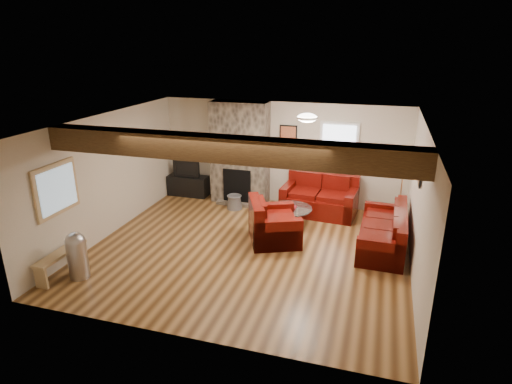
% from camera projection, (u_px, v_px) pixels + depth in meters
% --- Properties ---
extents(room, '(8.00, 8.00, 8.00)m').
position_uv_depth(room, '(248.00, 189.00, 7.93)').
color(room, '#523215').
rests_on(room, ground).
extents(floor, '(6.00, 6.00, 0.00)m').
position_uv_depth(floor, '(248.00, 249.00, 8.35)').
color(floor, '#523215').
rests_on(floor, ground).
extents(oak_beam, '(6.00, 0.36, 0.38)m').
position_uv_depth(oak_beam, '(222.00, 149.00, 6.45)').
color(oak_beam, '#311D0E').
rests_on(oak_beam, room).
extents(chimney_breast, '(1.40, 0.67, 2.50)m').
position_uv_depth(chimney_breast, '(240.00, 154.00, 10.46)').
color(chimney_breast, '#342F28').
rests_on(chimney_breast, floor).
extents(back_window, '(0.90, 0.08, 1.10)m').
position_uv_depth(back_window, '(339.00, 146.00, 9.91)').
color(back_window, white).
rests_on(back_window, room).
extents(hatch_window, '(0.08, 1.00, 0.90)m').
position_uv_depth(hatch_window, '(57.00, 189.00, 7.31)').
color(hatch_window, tan).
rests_on(hatch_window, room).
extents(ceiling_dome, '(0.40, 0.40, 0.18)m').
position_uv_depth(ceiling_dome, '(307.00, 119.00, 8.10)').
color(ceiling_dome, silver).
rests_on(ceiling_dome, room).
extents(artwork_back, '(0.42, 0.06, 0.52)m').
position_uv_depth(artwork_back, '(288.00, 136.00, 10.19)').
color(artwork_back, black).
rests_on(artwork_back, room).
extents(artwork_right, '(0.06, 0.55, 0.42)m').
position_uv_depth(artwork_right, '(419.00, 172.00, 7.23)').
color(artwork_right, black).
rests_on(artwork_right, room).
extents(sofa_three, '(0.89, 2.03, 0.78)m').
position_uv_depth(sofa_three, '(383.00, 229.00, 8.32)').
color(sofa_three, '#400804').
rests_on(sofa_three, floor).
extents(loveseat, '(1.76, 1.11, 0.90)m').
position_uv_depth(loveseat, '(319.00, 196.00, 9.93)').
color(loveseat, '#400804').
rests_on(loveseat, floor).
extents(armchair_red, '(1.30, 1.37, 0.87)m').
position_uv_depth(armchair_red, '(274.00, 221.00, 8.58)').
color(armchair_red, '#400804').
rests_on(armchair_red, floor).
extents(coffee_table, '(0.94, 0.94, 0.49)m').
position_uv_depth(coffee_table, '(290.00, 218.00, 9.25)').
color(coffee_table, '#492D17').
rests_on(coffee_table, floor).
extents(tv_cabinet, '(1.05, 0.42, 0.52)m').
position_uv_depth(tv_cabinet, '(188.00, 185.00, 11.21)').
color(tv_cabinet, black).
rests_on(tv_cabinet, floor).
extents(television, '(0.73, 0.10, 0.42)m').
position_uv_depth(television, '(188.00, 168.00, 11.05)').
color(television, black).
rests_on(television, tv_cabinet).
extents(floor_lamp, '(0.38, 0.38, 1.48)m').
position_uv_depth(floor_lamp, '(404.00, 170.00, 9.03)').
color(floor_lamp, tan).
rests_on(floor_lamp, floor).
extents(pine_bench, '(0.25, 1.09, 0.41)m').
position_uv_depth(pine_bench, '(62.00, 263.00, 7.42)').
color(pine_bench, tan).
rests_on(pine_bench, floor).
extents(pedal_bin, '(0.34, 0.34, 0.84)m').
position_uv_depth(pedal_bin, '(77.00, 255.00, 7.24)').
color(pedal_bin, '#ABABB1').
rests_on(pedal_bin, floor).
extents(coal_bucket, '(0.37, 0.37, 0.35)m').
position_uv_depth(coal_bucket, '(234.00, 202.00, 10.32)').
color(coal_bucket, slate).
rests_on(coal_bucket, floor).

